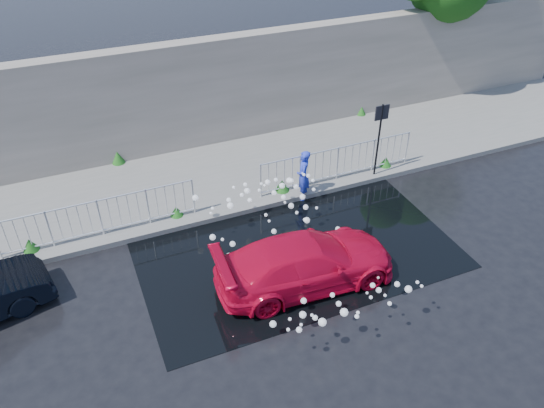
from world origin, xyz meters
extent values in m
plane|color=black|center=(0.00, 0.00, 0.00)|extent=(90.00, 90.00, 0.00)
cube|color=#62615D|center=(0.00, 5.00, 0.07)|extent=(30.00, 4.00, 0.15)
cube|color=#62615D|center=(0.00, 3.00, 0.08)|extent=(30.00, 0.25, 0.16)
cube|color=#6C665A|center=(0.00, 7.20, 1.90)|extent=(30.00, 0.60, 3.50)
cube|color=black|center=(0.50, 1.00, 0.01)|extent=(8.00, 5.00, 0.01)
cylinder|color=black|center=(4.20, 3.10, 1.25)|extent=(0.06, 0.06, 2.50)
cube|color=black|center=(4.20, 3.10, 2.25)|extent=(0.45, 0.04, 0.45)
cylinder|color=#332114|center=(10.00, 8.20, 2.50)|extent=(0.36, 0.36, 5.00)
cylinder|color=silver|center=(-1.50, 3.35, 0.70)|extent=(0.05, 0.05, 1.10)
cylinder|color=silver|center=(-4.00, 3.35, 1.22)|extent=(5.00, 0.04, 0.04)
cylinder|color=silver|center=(-4.00, 3.35, 0.27)|extent=(5.00, 0.04, 0.04)
cylinder|color=silver|center=(0.50, 3.35, 0.70)|extent=(0.05, 0.05, 1.10)
cylinder|color=silver|center=(5.50, 3.35, 0.70)|extent=(0.05, 0.05, 1.10)
cylinder|color=silver|center=(3.00, 3.35, 1.22)|extent=(5.00, 0.04, 0.04)
cylinder|color=silver|center=(3.00, 3.35, 0.27)|extent=(5.00, 0.04, 0.04)
cone|color=#165417|center=(-5.80, 3.40, 0.32)|extent=(0.40, 0.40, 0.35)
cone|color=#165417|center=(-2.00, 3.40, 0.29)|extent=(0.36, 0.36, 0.29)
cone|color=#165417|center=(1.20, 3.40, 0.32)|extent=(0.44, 0.44, 0.35)
cone|color=#165417|center=(4.80, 3.40, 0.31)|extent=(0.38, 0.38, 0.31)
cone|color=#165417|center=(-3.00, 6.90, 0.35)|extent=(0.42, 0.42, 0.41)
cone|color=#165417|center=(6.00, 6.90, 0.31)|extent=(0.34, 0.34, 0.32)
sphere|color=white|center=(1.54, 2.67, 1.04)|extent=(0.09, 0.09, 0.09)
sphere|color=white|center=(1.56, 2.09, 0.89)|extent=(0.10, 0.10, 0.10)
sphere|color=white|center=(-1.35, 2.18, 0.87)|extent=(0.08, 0.08, 0.08)
sphere|color=white|center=(0.81, 2.53, 0.94)|extent=(0.17, 0.17, 0.17)
sphere|color=white|center=(0.49, 2.35, 0.90)|extent=(0.14, 0.14, 0.14)
sphere|color=white|center=(-1.26, 2.32, 0.90)|extent=(0.09, 0.09, 0.09)
sphere|color=white|center=(0.46, 2.73, 1.03)|extent=(0.15, 0.15, 0.15)
sphere|color=white|center=(0.76, 2.85, 0.96)|extent=(0.11, 0.11, 0.11)
sphere|color=white|center=(1.72, 2.76, 0.90)|extent=(0.12, 0.12, 0.12)
sphere|color=white|center=(-1.31, 1.41, 0.56)|extent=(0.09, 0.09, 0.09)
sphere|color=white|center=(-1.55, 2.90, 0.94)|extent=(0.17, 0.17, 0.17)
sphere|color=white|center=(-1.09, 1.29, 0.43)|extent=(0.15, 0.15, 0.15)
sphere|color=white|center=(0.33, 2.65, 1.00)|extent=(0.07, 0.07, 0.07)
sphere|color=white|center=(-1.53, 0.92, 0.16)|extent=(0.06, 0.06, 0.06)
sphere|color=white|center=(0.09, 2.41, 1.05)|extent=(0.09, 0.09, 0.09)
sphere|color=white|center=(0.30, 0.95, 0.48)|extent=(0.12, 0.12, 0.12)
sphere|color=white|center=(1.21, 0.85, 0.21)|extent=(0.12, 0.12, 0.12)
sphere|color=white|center=(-0.19, 2.41, 0.81)|extent=(0.13, 0.13, 0.13)
sphere|color=white|center=(0.96, 1.39, 0.52)|extent=(0.10, 0.10, 0.10)
sphere|color=white|center=(0.77, 1.84, 0.73)|extent=(0.16, 0.16, 0.16)
sphere|color=white|center=(1.07, 1.57, 0.78)|extent=(0.14, 0.14, 0.14)
sphere|color=white|center=(1.18, 2.00, 0.81)|extent=(0.16, 0.16, 0.16)
sphere|color=white|center=(-0.14, 2.72, 0.90)|extent=(0.17, 0.17, 0.17)
sphere|color=white|center=(-0.01, 1.49, 0.70)|extent=(0.07, 0.07, 0.07)
sphere|color=white|center=(1.57, 2.79, 1.00)|extent=(0.09, 0.09, 0.09)
sphere|color=white|center=(-1.55, 1.46, 0.67)|extent=(0.16, 0.16, 0.16)
sphere|color=white|center=(0.71, 2.21, 0.79)|extent=(0.14, 0.14, 0.14)
sphere|color=white|center=(1.09, 2.69, 0.95)|extent=(0.17, 0.17, 0.17)
sphere|color=white|center=(-0.19, 2.75, 1.10)|extent=(0.11, 0.11, 0.11)
sphere|color=white|center=(-0.49, 2.83, 1.04)|extent=(0.08, 0.08, 0.08)
sphere|color=white|center=(0.84, 1.63, 0.62)|extent=(0.09, 0.09, 0.09)
sphere|color=white|center=(0.26, 2.69, 1.05)|extent=(0.08, 0.08, 0.08)
sphere|color=white|center=(1.50, 0.55, 0.23)|extent=(0.11, 0.11, 0.11)
sphere|color=white|center=(1.73, 0.95, 0.29)|extent=(0.14, 0.14, 0.14)
sphere|color=white|center=(0.96, 1.26, 0.59)|extent=(0.17, 0.17, 0.17)
sphere|color=white|center=(-0.78, 2.29, 0.87)|extent=(0.18, 0.18, 0.18)
sphere|color=white|center=(-0.35, 2.57, 0.92)|extent=(0.12, 0.12, 0.12)
sphere|color=white|center=(1.67, 2.36, 1.00)|extent=(0.10, 0.10, 0.10)
sphere|color=white|center=(-1.28, 1.05, 0.28)|extent=(0.18, 0.18, 0.18)
sphere|color=white|center=(1.23, 2.51, 0.81)|extent=(0.16, 0.16, 0.16)
sphere|color=white|center=(-0.02, 1.70, 0.75)|extent=(0.09, 0.09, 0.09)
sphere|color=white|center=(-1.01, 0.99, 0.32)|extent=(0.16, 0.16, 0.16)
sphere|color=white|center=(-0.75, 2.49, 0.92)|extent=(0.13, 0.13, 0.13)
sphere|color=white|center=(1.46, 1.69, 0.57)|extent=(0.08, 0.08, 0.08)
sphere|color=white|center=(0.01, 1.23, 0.54)|extent=(0.14, 0.14, 0.14)
sphere|color=white|center=(1.10, 2.55, 1.03)|extent=(0.13, 0.13, 0.13)
sphere|color=white|center=(0.60, 1.88, 0.86)|extent=(0.07, 0.07, 0.07)
sphere|color=white|center=(1.17, -1.83, 0.80)|extent=(0.13, 0.13, 0.13)
sphere|color=white|center=(-0.96, -1.87, 0.84)|extent=(0.08, 0.08, 0.08)
sphere|color=white|center=(-0.55, -2.02, 0.93)|extent=(0.07, 0.07, 0.07)
sphere|color=white|center=(1.95, -2.10, 0.97)|extent=(0.08, 0.08, 0.08)
sphere|color=white|center=(0.30, -1.37, 0.56)|extent=(0.11, 0.11, 0.11)
sphere|color=white|center=(0.14, -2.13, 0.83)|extent=(0.18, 0.18, 0.18)
sphere|color=white|center=(0.26, -2.43, 0.96)|extent=(0.10, 0.10, 0.10)
sphere|color=white|center=(0.21, -1.79, 0.73)|extent=(0.12, 0.12, 0.12)
sphere|color=white|center=(-0.25, -1.09, 0.34)|extent=(0.14, 0.14, 0.14)
sphere|color=white|center=(1.64, -1.15, 0.40)|extent=(0.07, 0.07, 0.07)
sphere|color=white|center=(1.22, -1.37, 0.27)|extent=(0.06, 0.06, 0.06)
sphere|color=white|center=(1.93, -2.27, 1.02)|extent=(0.07, 0.07, 0.07)
sphere|color=white|center=(-0.49, -2.06, 0.87)|extent=(0.12, 0.12, 0.12)
sphere|color=white|center=(1.90, -1.53, 0.43)|extent=(0.14, 0.14, 0.14)
sphere|color=white|center=(1.05, -2.40, 0.98)|extent=(0.09, 0.09, 0.09)
sphere|color=white|center=(-0.52, -1.57, 0.48)|extent=(0.16, 0.16, 0.16)
sphere|color=white|center=(1.61, -2.23, 1.02)|extent=(0.16, 0.16, 0.16)
sphere|color=white|center=(-1.17, -1.48, 0.39)|extent=(0.15, 0.15, 0.15)
sphere|color=white|center=(1.12, -2.13, 0.94)|extent=(0.07, 0.07, 0.07)
sphere|color=white|center=(-0.43, -2.26, 0.91)|extent=(0.17, 0.17, 0.17)
sphere|color=white|center=(0.40, -2.26, 0.84)|extent=(0.08, 0.08, 0.08)
sphere|color=white|center=(1.03, -1.78, 0.95)|extent=(0.12, 0.12, 0.12)
sphere|color=white|center=(-1.14, -2.17, 0.92)|extent=(0.07, 0.07, 0.07)
sphere|color=white|center=(-0.97, -2.32, 0.99)|extent=(0.12, 0.12, 0.12)
sphere|color=white|center=(0.82, -2.06, 0.93)|extent=(0.08, 0.08, 0.08)
sphere|color=white|center=(-0.86, -2.19, 0.96)|extent=(0.07, 0.07, 0.07)
imported|color=red|center=(0.20, -0.23, 0.63)|extent=(4.41, 1.98, 1.25)
imported|color=#2738C5|center=(1.69, 3.00, 0.78)|extent=(0.58, 0.67, 1.56)
camera|label=1|loc=(-4.17, -8.52, 8.96)|focal=35.00mm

